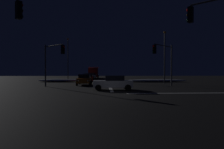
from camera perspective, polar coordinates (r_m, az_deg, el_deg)
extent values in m
cube|color=black|center=(18.15, 0.23, -5.66)|extent=(120.00, 120.00, 0.10)
cube|color=white|center=(26.14, -0.70, -3.46)|extent=(0.35, 13.75, 0.01)
cube|color=yellow|center=(37.71, -1.35, -2.05)|extent=(22.00, 0.15, 0.01)
cube|color=white|center=(20.27, 23.96, -4.89)|extent=(13.75, 0.40, 0.01)
ellipsoid|color=white|center=(37.41, -14.98, -1.68)|extent=(7.58, 1.50, 0.56)
ellipsoid|color=white|center=(36.96, 12.57, -1.73)|extent=(11.39, 1.50, 0.53)
cube|color=#C66014|center=(29.20, -7.95, -1.68)|extent=(1.80, 4.20, 0.70)
cube|color=black|center=(29.38, -7.91, -0.44)|extent=(1.60, 2.00, 0.55)
cylinder|color=black|center=(27.61, -6.37, -2.56)|extent=(0.22, 0.64, 0.64)
cylinder|color=black|center=(27.78, -10.08, -2.55)|extent=(0.22, 0.64, 0.64)
cylinder|color=black|center=(30.70, -6.01, -2.19)|extent=(0.22, 0.64, 0.64)
cylinder|color=black|center=(30.85, -9.35, -2.18)|extent=(0.22, 0.64, 0.64)
sphere|color=#F9EFC6|center=(27.04, -6.98, -1.79)|extent=(0.22, 0.22, 0.22)
sphere|color=#F9EFC6|center=(27.16, -9.71, -1.79)|extent=(0.22, 0.22, 0.22)
cube|color=maroon|center=(35.82, -6.88, -1.15)|extent=(1.80, 4.20, 0.70)
cube|color=black|center=(36.00, -6.86, -0.15)|extent=(1.60, 2.00, 0.55)
cylinder|color=black|center=(34.24, -5.56, -1.84)|extent=(0.22, 0.64, 0.64)
cylinder|color=black|center=(34.37, -8.56, -1.84)|extent=(0.22, 0.64, 0.64)
cylinder|color=black|center=(37.33, -5.33, -1.60)|extent=(0.22, 0.64, 0.64)
cylinder|color=black|center=(37.46, -8.08, -1.59)|extent=(0.22, 0.64, 0.64)
sphere|color=#F9EFC6|center=(33.67, -6.03, -1.21)|extent=(0.22, 0.22, 0.22)
sphere|color=#F9EFC6|center=(33.76, -8.24, -1.21)|extent=(0.22, 0.22, 0.22)
cube|color=slate|center=(41.25, -6.58, -0.85)|extent=(1.80, 4.20, 0.70)
cube|color=black|center=(41.43, -6.57, 0.02)|extent=(1.60, 2.00, 0.55)
cylinder|color=black|center=(39.66, -5.43, -1.44)|extent=(0.22, 0.64, 0.64)
cylinder|color=black|center=(39.79, -8.02, -1.43)|extent=(0.22, 0.64, 0.64)
cylinder|color=black|center=(42.76, -5.24, -1.25)|extent=(0.22, 0.64, 0.64)
cylinder|color=black|center=(42.87, -7.64, -1.25)|extent=(0.22, 0.64, 0.64)
sphere|color=#F9EFC6|center=(39.09, -5.84, -0.89)|extent=(0.22, 0.22, 0.22)
sphere|color=#F9EFC6|center=(39.18, -7.73, -0.89)|extent=(0.22, 0.22, 0.22)
cube|color=#B7B7BC|center=(46.99, -5.84, -0.61)|extent=(1.80, 4.20, 0.70)
cube|color=black|center=(47.17, -5.83, 0.16)|extent=(1.60, 2.00, 0.55)
cylinder|color=black|center=(45.41, -4.81, -1.11)|extent=(0.22, 0.64, 0.64)
cylinder|color=black|center=(45.51, -7.08, -1.11)|extent=(0.22, 0.64, 0.64)
cylinder|color=black|center=(48.51, -4.68, -0.97)|extent=(0.22, 0.64, 0.64)
cylinder|color=black|center=(48.60, -6.81, -0.97)|extent=(0.22, 0.64, 0.64)
sphere|color=#F9EFC6|center=(44.84, -5.16, -0.63)|extent=(0.22, 0.22, 0.22)
sphere|color=#F9EFC6|center=(44.91, -6.82, -0.63)|extent=(0.22, 0.22, 0.22)
cube|color=red|center=(50.97, -5.47, 0.61)|extent=(2.40, 2.20, 2.30)
cube|color=silver|center=(55.47, -5.25, 0.81)|extent=(2.40, 5.00, 2.60)
cylinder|color=black|center=(51.56, -4.10, -0.66)|extent=(0.28, 0.96, 0.96)
cylinder|color=black|center=(51.67, -6.76, -0.66)|extent=(0.28, 0.96, 0.96)
cylinder|color=black|center=(56.25, -3.99, -0.51)|extent=(0.28, 0.96, 0.96)
cylinder|color=black|center=(56.35, -6.43, -0.51)|extent=(0.28, 0.96, 0.96)
sphere|color=#F9EFC6|center=(49.80, -4.55, -0.09)|extent=(0.26, 0.26, 0.26)
sphere|color=#F9EFC6|center=(49.88, -6.50, -0.10)|extent=(0.26, 0.26, 0.26)
cube|color=silver|center=(21.51, 0.21, -2.67)|extent=(4.20, 1.80, 0.70)
cube|color=black|center=(21.49, 0.74, -1.01)|extent=(2.00, 1.60, 0.55)
cylinder|color=black|center=(20.62, -3.98, -3.81)|extent=(0.64, 0.22, 0.64)
cylinder|color=black|center=(22.41, -3.88, -3.42)|extent=(0.64, 0.22, 0.64)
cylinder|color=black|center=(20.79, 4.62, -3.77)|extent=(0.64, 0.22, 0.64)
cylinder|color=black|center=(22.57, 4.03, -3.39)|extent=(0.64, 0.22, 0.64)
sphere|color=#F9EFC6|center=(20.85, -5.53, -2.66)|extent=(0.22, 0.22, 0.22)
sphere|color=#F9EFC6|center=(22.15, -5.37, -2.44)|extent=(0.22, 0.22, 0.22)
cube|color=black|center=(13.55, -25.28, 16.42)|extent=(0.46, 0.46, 1.05)
sphere|color=red|center=(13.70, -24.64, 17.75)|extent=(0.22, 0.22, 0.22)
sphere|color=black|center=(13.61, -24.63, 16.36)|extent=(0.22, 0.22, 0.22)
sphere|color=black|center=(13.52, -24.62, 14.95)|extent=(0.22, 0.22, 0.22)
cylinder|color=#4C4C51|center=(28.07, 16.77, 2.48)|extent=(0.18, 0.18, 5.56)
cylinder|color=#4C4C51|center=(26.22, 14.65, 8.03)|extent=(3.30, 3.30, 0.12)
cube|color=black|center=(24.17, 12.13, 7.14)|extent=(0.46, 0.46, 1.05)
sphere|color=red|center=(24.07, 11.94, 7.99)|extent=(0.22, 0.22, 0.22)
sphere|color=black|center=(24.03, 11.94, 7.17)|extent=(0.22, 0.22, 0.22)
sphere|color=black|center=(24.00, 11.94, 6.35)|extent=(0.22, 0.22, 0.22)
cylinder|color=#4C4C51|center=(27.49, -18.63, 2.45)|extent=(0.18, 0.18, 5.51)
cylinder|color=#4C4C51|center=(25.93, -16.47, 7.98)|extent=(2.93, 2.93, 0.12)
cube|color=black|center=(24.18, -13.97, 7.01)|extent=(0.46, 0.46, 1.05)
sphere|color=red|center=(24.08, -13.76, 7.86)|extent=(0.22, 0.22, 0.22)
sphere|color=black|center=(24.05, -13.76, 7.04)|extent=(0.22, 0.22, 0.22)
sphere|color=black|center=(24.01, -13.75, 6.22)|extent=(0.22, 0.22, 0.22)
cube|color=black|center=(14.80, 21.67, 15.72)|extent=(0.46, 0.46, 1.05)
sphere|color=red|center=(14.95, 21.08, 16.95)|extent=(0.22, 0.22, 0.22)
sphere|color=black|center=(14.86, 21.07, 15.67)|extent=(0.22, 0.22, 0.22)
sphere|color=black|center=(14.77, 21.06, 14.37)|extent=(0.22, 0.22, 0.22)
cylinder|color=#424247|center=(33.27, 14.91, 4.46)|extent=(0.20, 0.20, 8.10)
sphere|color=#F9AD47|center=(33.78, 14.95, 11.64)|extent=(0.44, 0.44, 0.44)
cylinder|color=#424247|center=(48.41, -12.57, 4.22)|extent=(0.20, 0.20, 9.45)
sphere|color=#F9AD47|center=(48.92, -12.59, 9.96)|extent=(0.44, 0.44, 0.44)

